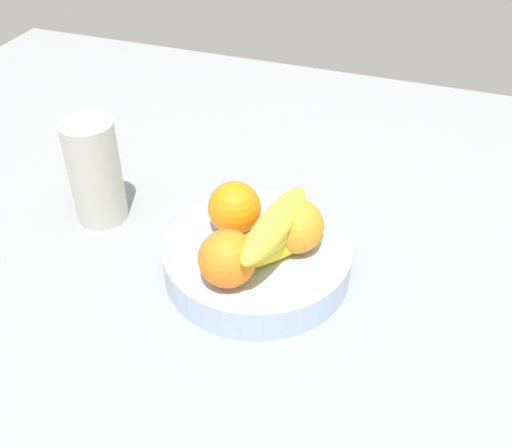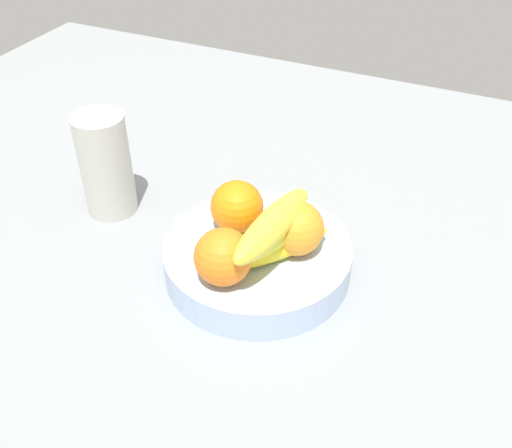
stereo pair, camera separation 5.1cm
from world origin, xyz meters
The scene contains 7 objects.
ground_plane centered at (0.00, 0.00, -1.50)cm, with size 180.00×140.00×3.00cm, color gray.
fruit_bowl centered at (1.70, 0.46, 2.40)cm, with size 25.75×25.75×4.79cm, color #ABC2E5.
orange_front_left centered at (5.83, -2.33, 8.46)cm, with size 7.34×7.34×7.34cm, color orange.
orange_front_right centered at (2.85, 7.73, 8.46)cm, with size 7.34×7.34×7.34cm, color orange.
orange_center centered at (-3.29, -1.31, 8.46)cm, with size 7.34×7.34×7.34cm, color orange.
banana_bunch centered at (-1.13, 2.28, 8.99)cm, with size 13.92×17.36×8.40cm.
thermos_tumbler centered at (28.83, -4.05, 8.18)cm, with size 7.80×7.80×16.36cm, color beige.
Camera 1 is at (-18.82, 57.98, 56.74)cm, focal length 41.69 mm.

